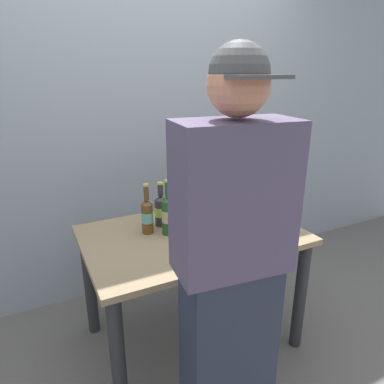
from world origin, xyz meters
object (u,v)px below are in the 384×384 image
(laptop, at_px, (219,213))
(beer_bottle_amber, at_px, (161,209))
(beer_bottle_dark, at_px, (168,214))
(person_figure, at_px, (231,270))
(coffee_mug, at_px, (177,213))
(beer_bottle_green, at_px, (147,215))

(laptop, distance_m, beer_bottle_amber, 0.36)
(beer_bottle_dark, xyz_separation_m, beer_bottle_amber, (0.00, 0.13, -0.02))
(beer_bottle_amber, relative_size, person_figure, 0.16)
(laptop, xyz_separation_m, coffee_mug, (-0.23, 0.12, -0.00))
(person_figure, bearing_deg, coffee_mug, 81.21)
(beer_bottle_amber, bearing_deg, person_figure, -90.96)
(laptop, height_order, beer_bottle_green, beer_bottle_green)
(laptop, height_order, coffee_mug, laptop)
(beer_bottle_dark, distance_m, coffee_mug, 0.19)
(laptop, bearing_deg, person_figure, -117.13)
(beer_bottle_green, height_order, person_figure, person_figure)
(beer_bottle_dark, relative_size, person_figure, 0.19)
(coffee_mug, bearing_deg, beer_bottle_dark, -130.85)
(laptop, distance_m, beer_bottle_dark, 0.35)
(beer_bottle_green, bearing_deg, beer_bottle_dark, -30.81)
(beer_bottle_green, xyz_separation_m, beer_bottle_amber, (0.11, 0.06, -0.01))
(beer_bottle_amber, xyz_separation_m, person_figure, (-0.01, -0.80, 0.03))
(laptop, relative_size, beer_bottle_dark, 1.27)
(beer_bottle_green, bearing_deg, coffee_mug, 18.08)
(coffee_mug, bearing_deg, laptop, -28.30)
(laptop, relative_size, person_figure, 0.24)
(person_figure, bearing_deg, beer_bottle_dark, 89.29)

